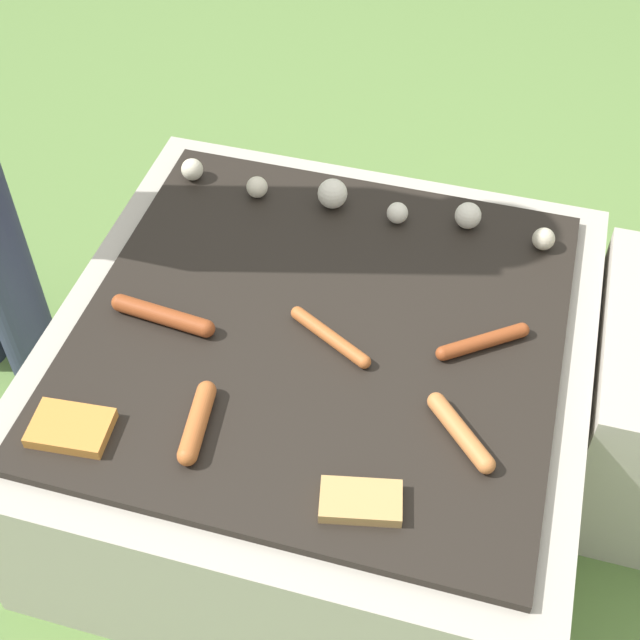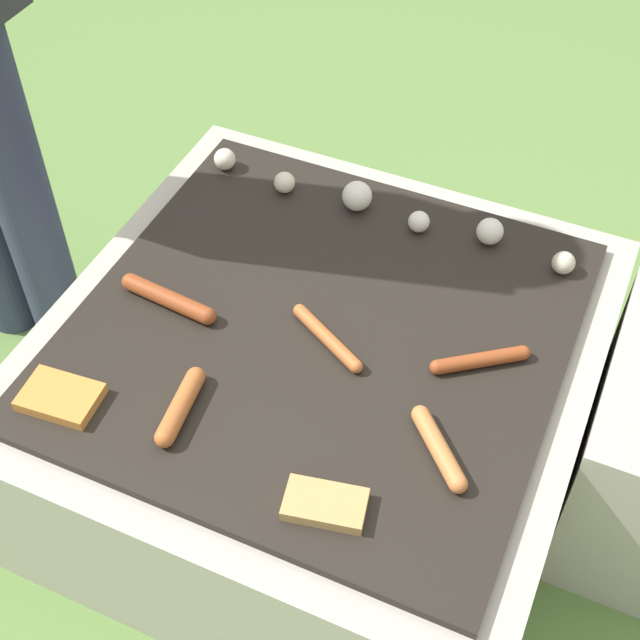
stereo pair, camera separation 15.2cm
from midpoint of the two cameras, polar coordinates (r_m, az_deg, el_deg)
name	(u,v)px [view 2 (the right image)]	position (r m, az deg, el deg)	size (l,w,h in m)	color
ground_plane	(320,458)	(1.85, 2.37, -8.99)	(14.00, 14.00, 0.00)	#608442
grill	(320,400)	(1.69, 2.58, -5.26)	(0.93, 0.93, 0.41)	#B2AA9E
sausage_front_right	(439,448)	(1.38, 10.76, -8.25)	(0.12, 0.13, 0.03)	#C6753D
sausage_mid_left	(181,406)	(1.41, -5.89, -5.70)	(0.05, 0.16, 0.03)	#B7602D
sausage_back_center	(168,299)	(1.57, -6.98, 1.21)	(0.20, 0.05, 0.03)	#93421E
sausage_back_left	(480,360)	(1.51, 13.08, -2.67)	(0.15, 0.11, 0.03)	#93421E
sausage_front_center	(327,338)	(1.50, 3.35, -1.30)	(0.16, 0.10, 0.02)	#B7602D
bread_slice_center	(325,504)	(1.32, 3.69, -11.90)	(0.13, 0.09, 0.02)	tan
bread_slice_left	(60,397)	(1.46, -13.46, -5.00)	(0.13, 0.10, 0.02)	#D18438
mushroom_row	(385,206)	(1.73, 6.71, 7.13)	(0.75, 0.07, 0.06)	beige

